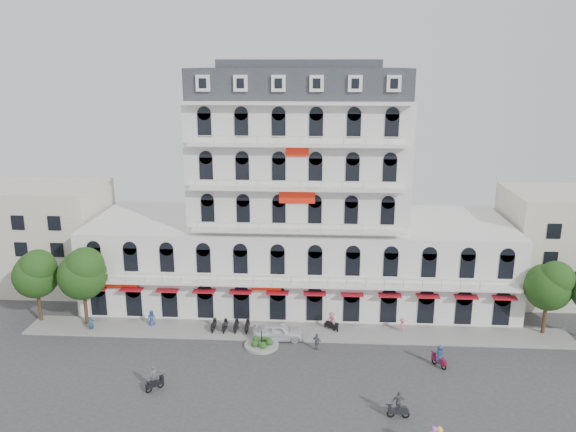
# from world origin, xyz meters

# --- Properties ---
(ground) EXTENTS (120.00, 120.00, 0.00)m
(ground) POSITION_xyz_m (0.00, 0.00, 0.00)
(ground) COLOR #38383A
(ground) RESTS_ON ground
(sidewalk) EXTENTS (53.00, 4.00, 0.16)m
(sidewalk) POSITION_xyz_m (0.00, 9.00, 0.08)
(sidewalk) COLOR gray
(sidewalk) RESTS_ON ground
(main_building) EXTENTS (45.00, 15.00, 25.80)m
(main_building) POSITION_xyz_m (0.00, 18.00, 9.96)
(main_building) COLOR silver
(main_building) RESTS_ON ground
(flank_building_west) EXTENTS (14.00, 10.00, 12.00)m
(flank_building_west) POSITION_xyz_m (-30.00, 20.00, 6.00)
(flank_building_west) COLOR beige
(flank_building_west) RESTS_ON ground
(flank_building_east) EXTENTS (14.00, 10.00, 12.00)m
(flank_building_east) POSITION_xyz_m (30.00, 20.00, 6.00)
(flank_building_east) COLOR beige
(flank_building_east) RESTS_ON ground
(traffic_island) EXTENTS (3.20, 3.20, 1.60)m
(traffic_island) POSITION_xyz_m (-3.00, 6.00, 0.26)
(traffic_island) COLOR gray
(traffic_island) RESTS_ON ground
(parked_scooter_row) EXTENTS (4.40, 1.80, 1.10)m
(parked_scooter_row) POSITION_xyz_m (-6.35, 8.80, 0.00)
(parked_scooter_row) COLOR black
(parked_scooter_row) RESTS_ON ground
(tree_west_outer) EXTENTS (4.50, 4.48, 7.76)m
(tree_west_outer) POSITION_xyz_m (-25.95, 9.98, 5.35)
(tree_west_outer) COLOR #382314
(tree_west_outer) RESTS_ON ground
(tree_west_inner) EXTENTS (4.76, 4.76, 8.25)m
(tree_west_inner) POSITION_xyz_m (-20.95, 9.48, 5.68)
(tree_west_inner) COLOR #382314
(tree_west_inner) RESTS_ON ground
(tree_east_inner) EXTENTS (4.40, 4.37, 7.57)m
(tree_east_inner) POSITION_xyz_m (24.05, 9.98, 5.21)
(tree_east_inner) COLOR #382314
(tree_east_inner) RESTS_ON ground
(parked_car) EXTENTS (4.93, 2.19, 1.65)m
(parked_car) POSITION_xyz_m (-1.57, 7.54, 0.82)
(parked_car) COLOR silver
(parked_car) RESTS_ON ground
(rider_west) EXTENTS (1.29, 1.33, 2.18)m
(rider_west) POSITION_xyz_m (-10.83, -1.70, 0.98)
(rider_west) COLOR black
(rider_west) RESTS_ON ground
(rider_east) EXTENTS (1.15, 1.46, 2.05)m
(rider_east) POSITION_xyz_m (12.72, 3.27, 1.00)
(rider_east) COLOR maroon
(rider_east) RESTS_ON ground
(rider_northeast) EXTENTS (1.70, 0.45, 2.21)m
(rider_northeast) POSITION_xyz_m (8.23, -4.26, 1.09)
(rider_northeast) COLOR #222327
(rider_northeast) RESTS_ON ground
(rider_center) EXTENTS (1.41, 1.20, 2.00)m
(rider_center) POSITION_xyz_m (3.52, 9.50, 1.04)
(rider_center) COLOR black
(rider_center) RESTS_ON ground
(pedestrian_left) EXTENTS (0.96, 0.76, 1.71)m
(pedestrian_left) POSITION_xyz_m (-14.38, 9.50, 0.86)
(pedestrian_left) COLOR navy
(pedestrian_left) RESTS_ON ground
(pedestrian_mid) EXTENTS (1.03, 0.82, 1.64)m
(pedestrian_mid) POSITION_xyz_m (2.15, 5.63, 0.82)
(pedestrian_mid) COLOR slate
(pedestrian_mid) RESTS_ON ground
(pedestrian_right) EXTENTS (0.98, 0.57, 1.51)m
(pedestrian_right) POSITION_xyz_m (10.41, 9.50, 0.75)
(pedestrian_right) COLOR #D06E86
(pedestrian_right) RESTS_ON ground
(pedestrian_far) EXTENTS (0.65, 0.64, 1.51)m
(pedestrian_far) POSITION_xyz_m (-20.00, 8.15, 0.76)
(pedestrian_far) COLOR navy
(pedestrian_far) RESTS_ON ground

